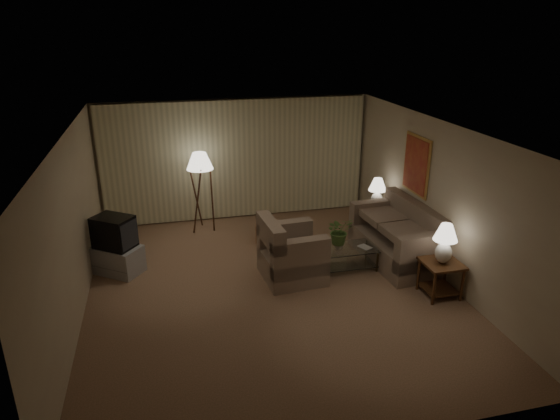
{
  "coord_description": "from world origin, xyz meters",
  "views": [
    {
      "loc": [
        -1.61,
        -7.3,
        4.26
      ],
      "look_at": [
        0.31,
        0.6,
        1.17
      ],
      "focal_mm": 32.0,
      "sensor_mm": 36.0,
      "label": 1
    }
  ],
  "objects_px": {
    "tv_cabinet": "(117,259)",
    "crt_tv": "(114,232)",
    "side_table_far": "(375,216)",
    "vase": "(339,244)",
    "armchair": "(292,254)",
    "side_table_near": "(441,272)",
    "coffee_table": "(346,255)",
    "table_lamp_near": "(445,240)",
    "sofa": "(396,239)",
    "ottoman": "(270,234)",
    "floor_lamp": "(201,190)",
    "table_lamp_far": "(377,190)"
  },
  "relations": [
    {
      "from": "coffee_table",
      "to": "tv_cabinet",
      "type": "distance_m",
      "value": 4.13
    },
    {
      "from": "armchair",
      "to": "vase",
      "type": "height_order",
      "value": "armchair"
    },
    {
      "from": "tv_cabinet",
      "to": "crt_tv",
      "type": "bearing_deg",
      "value": 0.0
    },
    {
      "from": "tv_cabinet",
      "to": "ottoman",
      "type": "height_order",
      "value": "tv_cabinet"
    },
    {
      "from": "coffee_table",
      "to": "armchair",
      "type": "bearing_deg",
      "value": -175.38
    },
    {
      "from": "side_table_far",
      "to": "vase",
      "type": "distance_m",
      "value": 1.88
    },
    {
      "from": "vase",
      "to": "side_table_far",
      "type": "bearing_deg",
      "value": 45.82
    },
    {
      "from": "armchair",
      "to": "crt_tv",
      "type": "relative_size",
      "value": 1.47
    },
    {
      "from": "side_table_near",
      "to": "vase",
      "type": "relative_size",
      "value": 3.55
    },
    {
      "from": "crt_tv",
      "to": "floor_lamp",
      "type": "bearing_deg",
      "value": 79.9
    },
    {
      "from": "table_lamp_near",
      "to": "armchair",
      "type": "bearing_deg",
      "value": 152.08
    },
    {
      "from": "armchair",
      "to": "coffee_table",
      "type": "relative_size",
      "value": 1.04
    },
    {
      "from": "side_table_near",
      "to": "tv_cabinet",
      "type": "xyz_separation_m",
      "value": [
        -5.2,
        2.1,
        -0.17
      ]
    },
    {
      "from": "table_lamp_near",
      "to": "sofa",
      "type": "bearing_deg",
      "value": 96.34
    },
    {
      "from": "side_table_near",
      "to": "tv_cabinet",
      "type": "distance_m",
      "value": 5.61
    },
    {
      "from": "armchair",
      "to": "table_lamp_far",
      "type": "relative_size",
      "value": 1.87
    },
    {
      "from": "side_table_near",
      "to": "coffee_table",
      "type": "bearing_deg",
      "value": 132.9
    },
    {
      "from": "ottoman",
      "to": "table_lamp_near",
      "type": "bearing_deg",
      "value": -50.09
    },
    {
      "from": "table_lamp_far",
      "to": "coffee_table",
      "type": "bearing_deg",
      "value": -130.71
    },
    {
      "from": "coffee_table",
      "to": "floor_lamp",
      "type": "distance_m",
      "value": 3.46
    },
    {
      "from": "crt_tv",
      "to": "vase",
      "type": "xyz_separation_m",
      "value": [
        3.89,
        -0.85,
        -0.29
      ]
    },
    {
      "from": "table_lamp_near",
      "to": "ottoman",
      "type": "xyz_separation_m",
      "value": [
        -2.26,
        2.71,
        -0.81
      ]
    },
    {
      "from": "table_lamp_near",
      "to": "crt_tv",
      "type": "height_order",
      "value": "table_lamp_near"
    },
    {
      "from": "ottoman",
      "to": "vase",
      "type": "height_order",
      "value": "vase"
    },
    {
      "from": "side_table_near",
      "to": "ottoman",
      "type": "xyz_separation_m",
      "value": [
        -2.26,
        2.71,
        -0.23
      ]
    },
    {
      "from": "armchair",
      "to": "tv_cabinet",
      "type": "bearing_deg",
      "value": 68.59
    },
    {
      "from": "tv_cabinet",
      "to": "crt_tv",
      "type": "relative_size",
      "value": 1.22
    },
    {
      "from": "side_table_far",
      "to": "crt_tv",
      "type": "xyz_separation_m",
      "value": [
        -5.2,
        -0.5,
        0.38
      ]
    },
    {
      "from": "sofa",
      "to": "tv_cabinet",
      "type": "relative_size",
      "value": 2.13
    },
    {
      "from": "side_table_near",
      "to": "side_table_far",
      "type": "bearing_deg",
      "value": 90.0
    },
    {
      "from": "armchair",
      "to": "coffee_table",
      "type": "bearing_deg",
      "value": -89.48
    },
    {
      "from": "sofa",
      "to": "floor_lamp",
      "type": "height_order",
      "value": "floor_lamp"
    },
    {
      "from": "crt_tv",
      "to": "ottoman",
      "type": "height_order",
      "value": "crt_tv"
    },
    {
      "from": "table_lamp_far",
      "to": "side_table_near",
      "type": "bearing_deg",
      "value": -90.0
    },
    {
      "from": "sofa",
      "to": "coffee_table",
      "type": "distance_m",
      "value": 1.03
    },
    {
      "from": "coffee_table",
      "to": "floor_lamp",
      "type": "height_order",
      "value": "floor_lamp"
    },
    {
      "from": "armchair",
      "to": "tv_cabinet",
      "type": "distance_m",
      "value": 3.15
    },
    {
      "from": "ottoman",
      "to": "tv_cabinet",
      "type": "bearing_deg",
      "value": -168.32
    },
    {
      "from": "table_lamp_far",
      "to": "vase",
      "type": "distance_m",
      "value": 1.94
    },
    {
      "from": "side_table_far",
      "to": "sofa",
      "type": "bearing_deg",
      "value": -96.84
    },
    {
      "from": "sofa",
      "to": "floor_lamp",
      "type": "bearing_deg",
      "value": -128.6
    },
    {
      "from": "table_lamp_near",
      "to": "coffee_table",
      "type": "xyz_separation_m",
      "value": [
        -1.16,
        1.25,
        -0.72
      ]
    },
    {
      "from": "armchair",
      "to": "crt_tv",
      "type": "bearing_deg",
      "value": 68.59
    },
    {
      "from": "sofa",
      "to": "ottoman",
      "type": "distance_m",
      "value": 2.53
    },
    {
      "from": "side_table_near",
      "to": "ottoman",
      "type": "relative_size",
      "value": 1.07
    },
    {
      "from": "crt_tv",
      "to": "table_lamp_near",
      "type": "bearing_deg",
      "value": 14.35
    },
    {
      "from": "tv_cabinet",
      "to": "crt_tv",
      "type": "xyz_separation_m",
      "value": [
        0.0,
        0.0,
        0.53
      ]
    },
    {
      "from": "side_table_near",
      "to": "vase",
      "type": "xyz_separation_m",
      "value": [
        -1.31,
        1.25,
        0.08
      ]
    },
    {
      "from": "armchair",
      "to": "coffee_table",
      "type": "height_order",
      "value": "armchair"
    },
    {
      "from": "side_table_far",
      "to": "table_lamp_near",
      "type": "bearing_deg",
      "value": -90.0
    }
  ]
}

